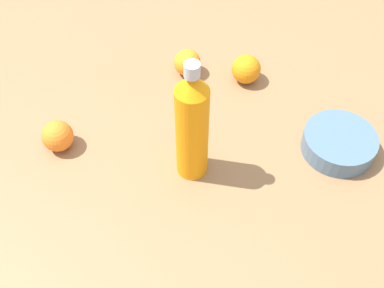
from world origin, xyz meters
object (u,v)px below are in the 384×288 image
object	(u,v)px
ceramic_bowl	(339,143)
orange_1	(189,62)
orange_0	(58,136)
orange_2	(246,69)
water_bottle	(192,126)

from	to	relation	value
ceramic_bowl	orange_1	bearing A→B (deg)	-137.11
orange_0	orange_2	size ratio (longest dim) A/B	0.96
water_bottle	orange_1	xyz separation A→B (m)	(-0.29, 0.04, -0.10)
orange_0	ceramic_bowl	xyz separation A→B (m)	(0.11, 0.59, -0.01)
orange_2	water_bottle	bearing A→B (deg)	-35.53
orange_0	orange_2	xyz separation A→B (m)	(-0.14, 0.45, 0.00)
water_bottle	orange_0	world-z (taller)	water_bottle
water_bottle	orange_2	bearing A→B (deg)	110.34
water_bottle	orange_2	xyz separation A→B (m)	(-0.24, 0.17, -0.10)
orange_0	ceramic_bowl	distance (m)	0.60
water_bottle	ceramic_bowl	size ratio (longest dim) A/B	1.84
orange_2	ceramic_bowl	world-z (taller)	orange_2
orange_0	ceramic_bowl	world-z (taller)	orange_0
water_bottle	orange_1	bearing A→B (deg)	137.80
ceramic_bowl	orange_2	bearing A→B (deg)	-149.89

